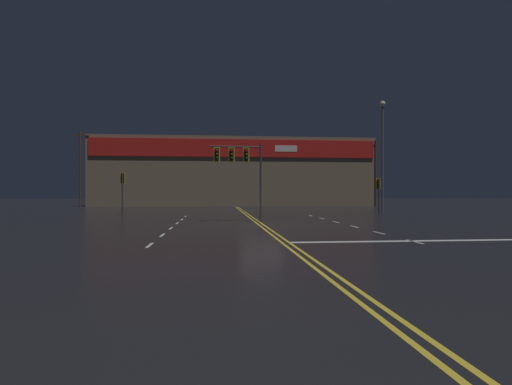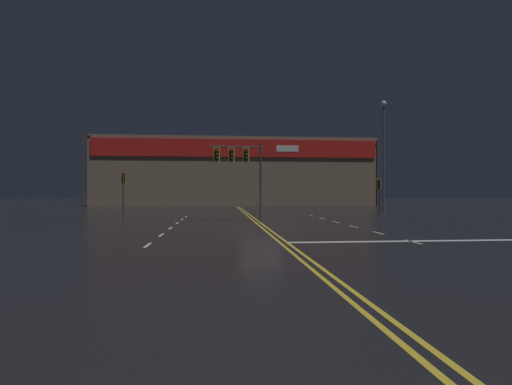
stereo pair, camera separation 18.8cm
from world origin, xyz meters
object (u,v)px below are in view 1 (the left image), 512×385
object	(u,v)px
traffic_signal_median	(239,160)
traffic_signal_corner_northwest	(123,184)
traffic_signal_corner_northeast	(378,188)
streetlight_near_left	(383,143)

from	to	relation	value
traffic_signal_median	traffic_signal_corner_northwest	world-z (taller)	traffic_signal_median
traffic_signal_corner_northeast	traffic_signal_median	bearing A→B (deg)	-147.80
traffic_signal_corner_northwest	streetlight_near_left	distance (m)	25.30
traffic_signal_median	streetlight_near_left	bearing A→B (deg)	37.42
traffic_signal_median	traffic_signal_corner_northeast	xyz separation A→B (m)	(13.38, 8.43, -1.76)
traffic_signal_corner_northeast	streetlight_near_left	distance (m)	5.81
traffic_signal_corner_northeast	streetlight_near_left	xyz separation A→B (m)	(1.76, 3.16, 4.56)
traffic_signal_corner_northeast	streetlight_near_left	bearing A→B (deg)	60.91
traffic_signal_corner_northwest	traffic_signal_corner_northeast	distance (m)	23.05
streetlight_near_left	traffic_signal_corner_northeast	bearing A→B (deg)	-119.09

